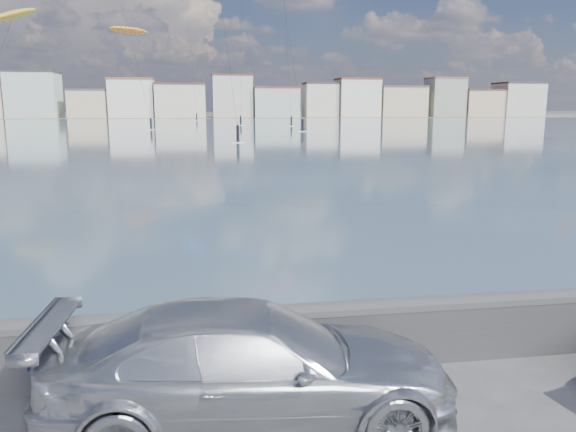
# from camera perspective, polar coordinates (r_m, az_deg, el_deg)

# --- Properties ---
(bay_water) EXTENTS (500.00, 177.00, 0.00)m
(bay_water) POSITION_cam_1_polar(r_m,az_deg,el_deg) (96.94, -8.80, 8.67)
(bay_water) COLOR #35525C
(bay_water) RESTS_ON ground
(far_shore_strip) EXTENTS (500.00, 60.00, 0.00)m
(far_shore_strip) POSITION_cam_1_polar(r_m,az_deg,el_deg) (205.40, -8.99, 9.94)
(far_shore_strip) COLOR #4C473D
(far_shore_strip) RESTS_ON ground
(seawall) EXTENTS (400.00, 0.36, 1.08)m
(seawall) POSITION_cam_1_polar(r_m,az_deg,el_deg) (8.80, -5.24, -12.26)
(seawall) COLOR #28282B
(seawall) RESTS_ON ground
(far_buildings) EXTENTS (240.79, 13.26, 14.60)m
(far_buildings) POSITION_cam_1_polar(r_m,az_deg,el_deg) (191.38, -8.63, 11.67)
(far_buildings) COLOR beige
(far_buildings) RESTS_ON ground
(car_silver) EXTENTS (5.44, 2.47, 1.55)m
(car_silver) POSITION_cam_1_polar(r_m,az_deg,el_deg) (7.51, -3.79, -14.91)
(car_silver) COLOR silver
(car_silver) RESTS_ON ground
(kitesurfer_2) EXTENTS (6.13, 14.61, 17.27)m
(kitesurfer_2) POSITION_cam_1_polar(r_m,az_deg,el_deg) (81.77, -26.16, 17.77)
(kitesurfer_2) COLOR #BF8C19
(kitesurfer_2) RESTS_ON ground
(kitesurfer_6) EXTENTS (8.07, 11.70, 17.43)m
(kitesurfer_6) POSITION_cam_1_polar(r_m,az_deg,el_deg) (105.23, -15.83, 17.58)
(kitesurfer_6) COLOR orange
(kitesurfer_6) RESTS_ON ground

